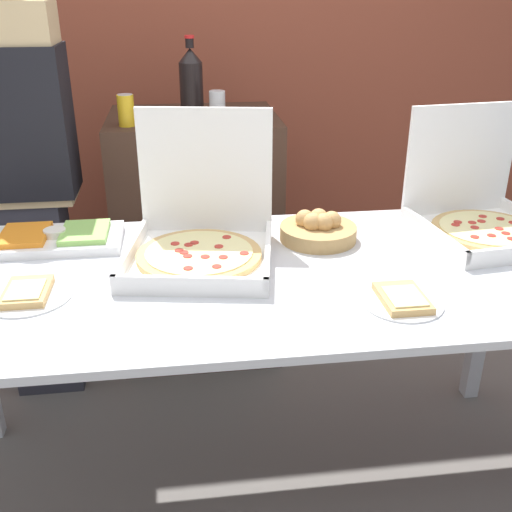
% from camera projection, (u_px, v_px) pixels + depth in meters
% --- Properties ---
extents(ground_plane, '(16.00, 16.00, 0.00)m').
position_uv_depth(ground_plane, '(256.00, 486.00, 2.17)').
color(ground_plane, slate).
extents(brick_wall_behind, '(10.00, 0.06, 2.80)m').
position_uv_depth(brick_wall_behind, '(214.00, 39.00, 3.12)').
color(brick_wall_behind, brown).
rests_on(brick_wall_behind, ground_plane).
extents(buffet_table, '(2.11, 0.93, 0.87)m').
position_uv_depth(buffet_table, '(256.00, 300.00, 1.85)').
color(buffet_table, silver).
rests_on(buffet_table, ground_plane).
extents(pizza_box_far_left, '(0.51, 0.52, 0.44)m').
position_uv_depth(pizza_box_far_left, '(201.00, 233.00, 1.88)').
color(pizza_box_far_left, white).
rests_on(pizza_box_far_left, buffet_table).
extents(pizza_box_near_left, '(0.46, 0.48, 0.42)m').
position_uv_depth(pizza_box_near_left, '(480.00, 213.00, 2.05)').
color(pizza_box_near_left, white).
rests_on(pizza_box_near_left, buffet_table).
extents(paper_plate_front_center, '(0.22, 0.22, 0.03)m').
position_uv_depth(paper_plate_front_center, '(403.00, 299.00, 1.62)').
color(paper_plate_front_center, white).
rests_on(paper_plate_front_center, buffet_table).
extents(paper_plate_front_left, '(0.25, 0.25, 0.03)m').
position_uv_depth(paper_plate_front_left, '(27.00, 293.00, 1.65)').
color(paper_plate_front_left, white).
rests_on(paper_plate_front_left, buffet_table).
extents(veggie_tray, '(0.43, 0.24, 0.05)m').
position_uv_depth(veggie_tray, '(55.00, 238.00, 1.98)').
color(veggie_tray, white).
rests_on(veggie_tray, buffet_table).
extents(bread_basket, '(0.26, 0.26, 0.10)m').
position_uv_depth(bread_basket, '(318.00, 229.00, 2.02)').
color(bread_basket, tan).
rests_on(bread_basket, buffet_table).
extents(sideboard_podium, '(0.73, 0.58, 1.14)m').
position_uv_depth(sideboard_podium, '(198.00, 237.00, 2.82)').
color(sideboard_podium, '#382319').
rests_on(sideboard_podium, ground_plane).
extents(soda_bottle, '(0.10, 0.10, 0.33)m').
position_uv_depth(soda_bottle, '(191.00, 82.00, 2.51)').
color(soda_bottle, black).
rests_on(soda_bottle, sideboard_podium).
extents(soda_can_silver, '(0.07, 0.07, 0.12)m').
position_uv_depth(soda_can_silver, '(217.00, 106.00, 2.45)').
color(soda_can_silver, silver).
rests_on(soda_can_silver, sideboard_podium).
extents(soda_can_colored, '(0.07, 0.07, 0.12)m').
position_uv_depth(soda_can_colored, '(126.00, 110.00, 2.37)').
color(soda_can_colored, gold).
rests_on(soda_can_colored, sideboard_podium).
extents(person_server_vest, '(0.42, 0.24, 1.82)m').
position_uv_depth(person_server_vest, '(19.00, 162.00, 2.32)').
color(person_server_vest, '#2D2D38').
rests_on(person_server_vest, ground_plane).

